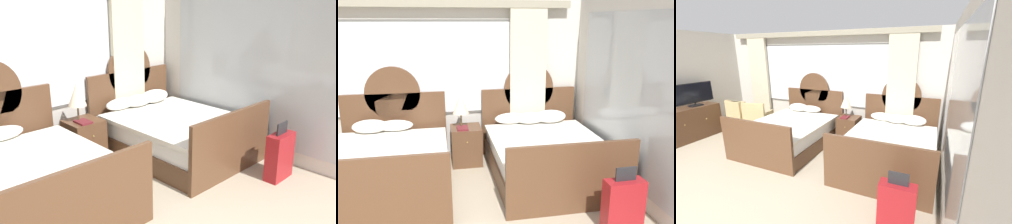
% 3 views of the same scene
% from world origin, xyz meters
% --- Properties ---
extents(wall_right_mirror, '(0.08, 4.63, 2.70)m').
position_xyz_m(wall_right_mirror, '(3.09, 1.74, 1.35)').
color(wall_right_mirror, beige).
rests_on(wall_right_mirror, ground_plane).
extents(bed_near_window, '(1.70, 2.26, 1.63)m').
position_xyz_m(bed_near_window, '(-0.21, 2.89, 0.35)').
color(bed_near_window, brown).
rests_on(bed_near_window, ground_plane).
extents(bed_near_mirror, '(1.70, 2.26, 1.63)m').
position_xyz_m(bed_near_mirror, '(2.12, 2.90, 0.36)').
color(bed_near_mirror, brown).
rests_on(bed_near_mirror, ground_plane).
extents(nightstand_between_beds, '(0.50, 0.52, 0.64)m').
position_xyz_m(nightstand_between_beds, '(0.96, 3.60, 0.32)').
color(nightstand_between_beds, brown).
rests_on(nightstand_between_beds, ground_plane).
extents(table_lamp_on_nightstand, '(0.27, 0.27, 0.58)m').
position_xyz_m(table_lamp_on_nightstand, '(0.88, 3.59, 1.04)').
color(table_lamp_on_nightstand, brown).
rests_on(table_lamp_on_nightstand, nightstand_between_beds).
extents(book_on_nightstand, '(0.18, 0.26, 0.03)m').
position_xyz_m(book_on_nightstand, '(0.90, 3.50, 0.65)').
color(book_on_nightstand, maroon).
rests_on(book_on_nightstand, nightstand_between_beds).
extents(suitcase_on_floor, '(0.45, 0.20, 0.80)m').
position_xyz_m(suitcase_on_floor, '(2.53, 1.26, 0.33)').
color(suitcase_on_floor, maroon).
rests_on(suitcase_on_floor, ground_plane).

